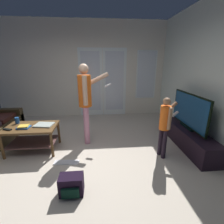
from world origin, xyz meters
TOP-DOWN VIEW (x-y plane):
  - ground_plane at (0.00, 0.00)m, footprint 5.22×5.39m
  - wall_back_with_doors at (0.11, 2.66)m, footprint 5.22×0.09m
  - coffee_table at (-0.85, 0.50)m, footprint 0.94×0.62m
  - tv_stand at (2.30, 0.46)m, footprint 0.40×1.80m
  - flat_screen_tv at (2.30, 0.47)m, footprint 0.08×1.21m
  - person_adult at (0.21, 0.78)m, footprint 0.69×0.51m
  - person_child at (1.63, 0.07)m, footprint 0.44×0.38m
  - backpack at (0.08, -0.69)m, footprint 0.32×0.24m
  - loose_keyboard at (-0.12, 0.00)m, footprint 0.45×0.16m
  - laptop_closed at (-0.61, 0.53)m, footprint 0.38×0.31m
  - cup_near_edge at (-1.17, 0.68)m, footprint 0.08×0.08m
  - tv_remote_black at (-1.20, 0.36)m, footprint 0.18×0.11m
  - book_stack at (-0.95, 0.43)m, footprint 0.23×0.18m

SIDE VIEW (x-z plane):
  - ground_plane at x=0.00m, z-range -0.02..0.00m
  - loose_keyboard at x=-0.12m, z-range 0.00..0.02m
  - backpack at x=0.08m, z-range 0.00..0.27m
  - tv_stand at x=2.30m, z-range 0.00..0.38m
  - coffee_table at x=-0.85m, z-range 0.12..0.63m
  - tv_remote_black at x=-1.20m, z-range 0.51..0.54m
  - laptop_closed at x=-0.61m, z-range 0.51..0.54m
  - book_stack at x=-0.95m, z-range 0.51..0.56m
  - cup_near_edge at x=-1.17m, z-range 0.51..0.64m
  - person_child at x=1.63m, z-range 0.11..1.24m
  - flat_screen_tv at x=2.30m, z-range 0.39..1.10m
  - person_adult at x=0.21m, z-range 0.17..1.84m
  - wall_back_with_doors at x=0.11m, z-range -0.05..2.85m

